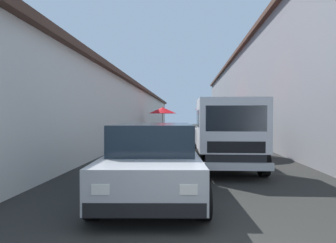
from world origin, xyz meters
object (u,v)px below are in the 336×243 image
at_px(fruit_stall_far_right, 217,113).
at_px(vendor_by_crates, 255,134).
at_px(vendor_in_shade, 246,130).
at_px(plastic_stool, 204,145).
at_px(hatchback_car, 153,159).
at_px(delivery_truck, 226,136).
at_px(fruit_stall_far_left, 224,110).
at_px(fruit_stall_near_right, 163,115).

height_order(fruit_stall_far_right, vendor_by_crates, fruit_stall_far_right).
height_order(vendor_in_shade, plastic_stool, vendor_in_shade).
bearing_deg(vendor_by_crates, hatchback_car, 149.79).
distance_m(fruit_stall_far_right, delivery_truck, 11.83).
xyz_separation_m(hatchback_car, delivery_truck, (2.59, -1.85, 0.30)).
xyz_separation_m(vendor_by_crates, vendor_in_shade, (4.40, -0.55, -0.01)).
xyz_separation_m(hatchback_car, vendor_by_crates, (6.03, -3.51, 0.13)).
height_order(fruit_stall_far_right, delivery_truck, fruit_stall_far_right).
bearing_deg(vendor_in_shade, fruit_stall_far_left, 157.88).
bearing_deg(plastic_stool, vendor_by_crates, -110.69).
relative_size(fruit_stall_near_right, vendor_in_shade, 1.59).
height_order(fruit_stall_far_right, fruit_stall_near_right, fruit_stall_near_right).
bearing_deg(fruit_stall_far_left, delivery_truck, 173.79).
xyz_separation_m(fruit_stall_far_right, fruit_stall_near_right, (0.82, 4.00, -0.11)).
bearing_deg(delivery_truck, plastic_stool, 5.50).
bearing_deg(fruit_stall_far_left, fruit_stall_near_right, 19.71).
bearing_deg(vendor_in_shade, fruit_stall_far_right, 16.70).
height_order(fruit_stall_near_right, delivery_truck, fruit_stall_near_right).
height_order(hatchback_car, vendor_by_crates, vendor_by_crates).
height_order(fruit_stall_far_right, hatchback_car, fruit_stall_far_right).
distance_m(hatchback_car, vendor_by_crates, 6.98).
bearing_deg(fruit_stall_far_left, plastic_stool, 39.29).
distance_m(fruit_stall_near_right, vendor_by_crates, 10.28).
height_order(fruit_stall_far_left, hatchback_car, fruit_stall_far_left).
height_order(hatchback_car, delivery_truck, delivery_truck).
relative_size(fruit_stall_far_right, vendor_in_shade, 1.67).
relative_size(fruit_stall_far_right, vendor_by_crates, 1.65).
xyz_separation_m(vendor_in_shade, plastic_stool, (-3.62, 2.61, -0.53)).
xyz_separation_m(delivery_truck, vendor_in_shade, (7.83, -2.21, -0.18)).
bearing_deg(vendor_in_shade, delivery_truck, 164.26).
bearing_deg(delivery_truck, fruit_stall_far_right, -5.01).
bearing_deg(vendor_in_shade, fruit_stall_near_right, 47.53).
relative_size(fruit_stall_far_left, plastic_stool, 5.64).
relative_size(fruit_stall_far_right, hatchback_car, 0.63).
height_order(fruit_stall_far_right, plastic_stool, fruit_stall_far_right).
distance_m(fruit_stall_near_right, delivery_truck, 12.94).
xyz_separation_m(fruit_stall_near_right, plastic_stool, (-8.36, -2.57, -1.42)).
relative_size(fruit_stall_far_right, plastic_stool, 5.80).
bearing_deg(vendor_in_shade, plastic_stool, 144.17).
distance_m(delivery_truck, plastic_stool, 4.29).
bearing_deg(plastic_stool, fruit_stall_far_left, -140.71).
xyz_separation_m(fruit_stall_far_left, fruit_stall_near_right, (9.29, 3.33, -0.14)).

